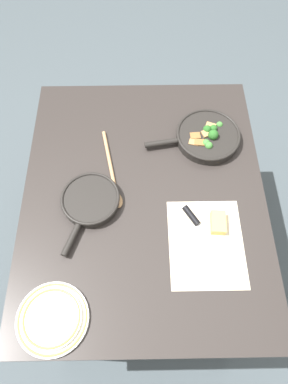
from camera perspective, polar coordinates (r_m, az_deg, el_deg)
The scene contains 9 objects.
ground_plane at distance 2.06m, azimuth 0.00°, elevation -10.30°, with size 14.00×14.00×0.00m, color #424C51.
dining_table_red at distance 1.42m, azimuth 0.00°, elevation -1.96°, with size 1.17×0.96×0.77m.
skillet_broccoli at distance 1.50m, azimuth 10.44°, elevation 9.12°, with size 0.27×0.41×0.07m.
skillet_eggs at distance 1.33m, azimuth -8.95°, elevation -1.41°, with size 0.34×0.23×0.04m.
wooden_spoon at distance 1.39m, azimuth -5.24°, elevation 2.54°, with size 0.37×0.10×0.02m.
parchment_sheet at distance 1.29m, azimuth 10.30°, elevation -8.41°, with size 0.34×0.27×0.00m.
grater_knife at distance 1.30m, azimuth 9.33°, elevation -5.88°, with size 0.25×0.17×0.02m.
cheese_block at distance 1.31m, azimuth 12.24°, elevation -5.03°, with size 0.09×0.06×0.04m.
dinner_plate_stack at distance 1.23m, azimuth -15.06°, elevation -19.68°, with size 0.24×0.24×0.03m.
Camera 1 is at (0.62, -0.01, 1.96)m, focal length 32.00 mm.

